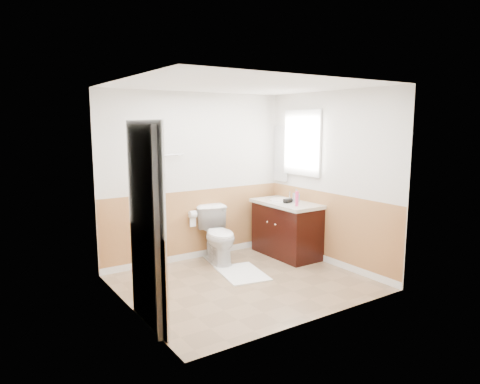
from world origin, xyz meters
TOP-DOWN VIEW (x-y plane):
  - floor at (0.00, 0.00)m, footprint 3.00×3.00m
  - ceiling at (0.00, 0.00)m, footprint 3.00×3.00m
  - wall_back at (0.00, 1.30)m, footprint 3.00×0.00m
  - wall_front at (0.00, -1.30)m, footprint 3.00×0.00m
  - wall_left at (-1.50, 0.00)m, footprint 0.00×3.00m
  - wall_right at (1.50, 0.00)m, footprint 0.00×3.00m
  - wainscot_back at (0.00, 1.29)m, footprint 3.00×0.00m
  - wainscot_front at (0.00, -1.29)m, footprint 3.00×0.00m
  - wainscot_left at (-1.49, 0.00)m, footprint 0.00×2.60m
  - wainscot_right at (1.49, 0.00)m, footprint 0.00×2.60m
  - toilet at (0.15, 0.91)m, footprint 0.60×0.88m
  - bath_mat at (0.15, 0.28)m, footprint 0.69×0.89m
  - vanity_cabinet at (1.21, 0.62)m, footprint 0.55×1.10m
  - vanity_knob_left at (0.91, 0.52)m, footprint 0.03×0.03m
  - vanity_knob_right at (0.91, 0.72)m, footprint 0.03×0.03m
  - countertop at (1.20, 0.62)m, footprint 0.60×1.15m
  - sink_basin at (1.21, 0.77)m, footprint 0.36×0.36m
  - faucet at (1.39, 0.77)m, footprint 0.02×0.02m
  - lotion_bottle at (1.11, 0.27)m, footprint 0.05×0.05m
  - soap_dispenser at (1.33, 0.54)m, footprint 0.12×0.12m
  - hair_dryer_body at (1.16, 0.54)m, footprint 0.14×0.07m
  - hair_dryer_handle at (1.13, 0.52)m, footprint 0.03×0.03m
  - mirror_panel at (1.48, 1.10)m, footprint 0.02×0.35m
  - window_frame at (1.47, 0.59)m, footprint 0.04×0.80m
  - window_glass at (1.49, 0.59)m, footprint 0.01×0.70m
  - door at (-1.40, -0.45)m, footprint 0.29×0.78m
  - door_frame at (-1.48, -0.45)m, footprint 0.02×0.92m
  - door_knob at (-1.34, -0.12)m, footprint 0.06×0.06m
  - towel_bar at (-0.55, 1.25)m, footprint 0.62×0.02m
  - tp_holder_bar at (-0.10, 1.23)m, footprint 0.14×0.02m
  - tp_roll at (-0.10, 1.23)m, footprint 0.10×0.11m
  - tp_sheet at (-0.10, 1.23)m, footprint 0.10×0.01m

SIDE VIEW (x-z plane):
  - floor at x=0.00m, z-range 0.00..0.00m
  - bath_mat at x=0.15m, z-range 0.00..0.02m
  - vanity_cabinet at x=1.21m, z-range 0.00..0.80m
  - toilet at x=0.15m, z-range 0.00..0.82m
  - wainscot_back at x=0.00m, z-range -1.00..2.00m
  - wainscot_front at x=0.00m, z-range -1.00..2.00m
  - wainscot_left at x=-1.49m, z-range -0.80..1.80m
  - wainscot_right at x=1.49m, z-range -0.80..1.80m
  - vanity_knob_left at x=0.91m, z-range 0.53..0.57m
  - vanity_knob_right at x=0.91m, z-range 0.53..0.57m
  - tp_sheet at x=-0.10m, z-range 0.51..0.67m
  - tp_holder_bar at x=-0.10m, z-range 0.69..0.71m
  - tp_roll at x=-0.10m, z-range 0.64..0.76m
  - countertop at x=1.20m, z-range 0.80..0.85m
  - hair_dryer_handle at x=1.13m, z-range 0.82..0.89m
  - sink_basin at x=1.21m, z-range 0.85..0.87m
  - hair_dryer_body at x=1.16m, z-range 0.85..0.92m
  - faucet at x=1.39m, z-range 0.85..0.99m
  - soap_dispenser at x=1.33m, z-range 0.85..1.05m
  - door_knob at x=-1.34m, z-range 0.92..0.98m
  - lotion_bottle at x=1.11m, z-range 0.85..1.07m
  - door at x=-1.40m, z-range 0.00..2.04m
  - door_frame at x=-1.48m, z-range -0.02..2.08m
  - wall_back at x=0.00m, z-range -0.25..2.75m
  - wall_front at x=0.00m, z-range -0.25..2.75m
  - wall_left at x=-1.50m, z-range -0.25..2.75m
  - wall_right at x=1.50m, z-range -0.25..2.75m
  - mirror_panel at x=1.48m, z-range 1.10..2.00m
  - towel_bar at x=-0.55m, z-range 1.59..1.61m
  - window_frame at x=1.47m, z-range 1.25..2.25m
  - window_glass at x=1.49m, z-range 1.30..2.20m
  - ceiling at x=0.00m, z-range 2.50..2.50m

